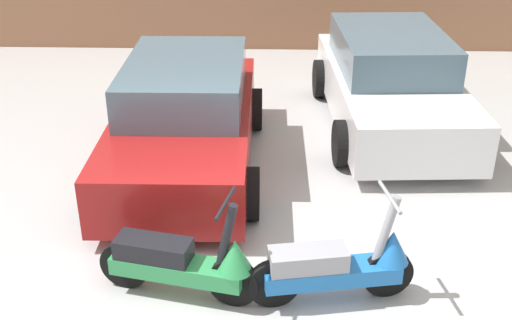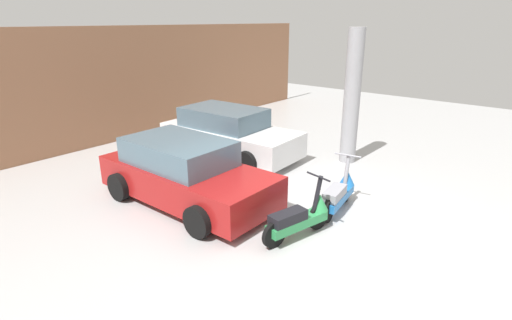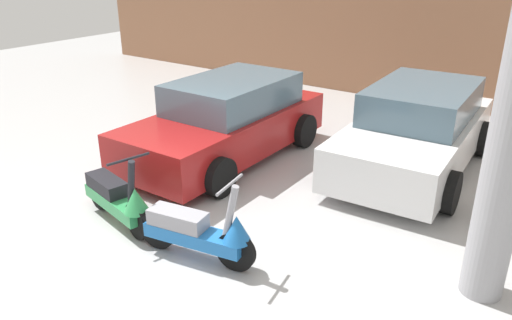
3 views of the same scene
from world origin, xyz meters
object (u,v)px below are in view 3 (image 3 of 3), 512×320
object	(u,v)px
scooter_front_left	(118,198)
scooter_front_right	(200,231)
car_rear_center	(416,130)
car_rear_left	(227,121)

from	to	relation	value
scooter_front_left	scooter_front_right	distance (m)	1.41
scooter_front_right	car_rear_center	size ratio (longest dim) A/B	0.37
scooter_front_right	scooter_front_left	bearing A→B (deg)	169.97
scooter_front_right	car_rear_left	world-z (taller)	car_rear_left
scooter_front_left	car_rear_left	size ratio (longest dim) A/B	0.38
scooter_front_left	car_rear_left	world-z (taller)	car_rear_left
scooter_front_right	car_rear_left	xyz separation A→B (m)	(-1.73, 2.69, 0.26)
scooter_front_right	car_rear_left	distance (m)	3.21
scooter_front_left	scooter_front_right	world-z (taller)	scooter_front_left
scooter_front_left	car_rear_center	distance (m)	4.78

